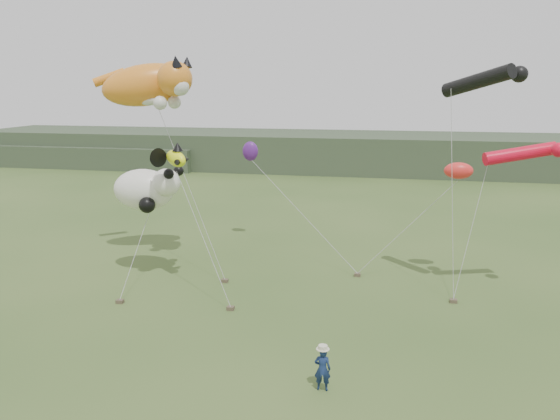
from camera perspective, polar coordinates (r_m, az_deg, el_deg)
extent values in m
plane|color=#385123|center=(20.25, -1.19, -14.48)|extent=(120.00, 120.00, 0.00)
cube|color=#2D3D28|center=(63.11, 7.79, 6.06)|extent=(90.00, 12.00, 4.00)
cube|color=#2D3D28|center=(69.03, -18.23, 5.49)|extent=(25.00, 8.00, 2.50)
imported|color=#15254F|center=(17.68, 4.46, -16.24)|extent=(0.53, 0.36, 1.42)
cube|color=brown|center=(26.79, -5.79, -7.35)|extent=(0.31, 0.25, 0.16)
cube|color=brown|center=(23.62, -5.19, -10.18)|extent=(0.31, 0.25, 0.16)
cube|color=brown|center=(25.45, 17.66, -9.03)|extent=(0.31, 0.25, 0.16)
cube|color=brown|center=(25.22, -16.38, -9.15)|extent=(0.31, 0.25, 0.16)
cube|color=brown|center=(27.72, 8.09, -6.72)|extent=(0.31, 0.25, 0.16)
ellipsoid|color=orange|center=(29.30, -13.73, 12.59)|extent=(5.25, 3.65, 2.75)
sphere|color=orange|center=(27.67, -10.94, 13.31)|extent=(1.71, 1.71, 1.71)
cone|color=black|center=(27.15, -10.83, 15.04)|extent=(0.53, 0.65, 0.64)
cone|color=black|center=(27.96, -9.70, 15.01)|extent=(0.53, 0.61, 0.61)
sphere|color=silver|center=(27.26, -10.38, 12.55)|extent=(0.85, 0.85, 0.85)
ellipsoid|color=silver|center=(28.97, -13.54, 11.09)|extent=(1.67, 0.84, 0.52)
sphere|color=silver|center=(27.38, -12.42, 10.87)|extent=(0.66, 0.66, 0.66)
sphere|color=silver|center=(28.53, -10.98, 11.00)|extent=(0.66, 0.66, 0.66)
cylinder|color=orange|center=(31.08, -17.40, 13.07)|extent=(1.77, 1.30, 1.03)
ellipsoid|color=#E4F315|center=(24.93, -10.81, 5.31)|extent=(1.50, 1.33, 0.92)
cone|color=black|center=(25.65, -12.97, 5.42)|extent=(1.06, 1.10, 0.87)
cone|color=black|center=(24.83, -10.65, 6.52)|extent=(0.48, 0.48, 0.38)
cone|color=black|center=(24.39, -10.59, 4.93)|extent=(0.51, 0.54, 0.38)
cone|color=black|center=(25.28, -9.78, 5.23)|extent=(0.51, 0.54, 0.38)
cylinder|color=black|center=(25.08, 19.92, 12.53)|extent=(2.81, 2.96, 1.40)
sphere|color=black|center=(24.81, 23.73, 12.86)|extent=(0.68, 0.68, 0.68)
cylinder|color=red|center=(26.14, 23.78, 5.41)|extent=(3.22, 1.35, 1.05)
sphere|color=red|center=(25.97, 27.11, 5.61)|extent=(0.62, 0.62, 0.62)
ellipsoid|color=white|center=(27.64, -14.06, 2.09)|extent=(3.03, 2.02, 2.02)
sphere|color=white|center=(26.71, -11.80, 2.82)|extent=(1.35, 1.35, 1.35)
sphere|color=black|center=(26.09, -11.55, 3.73)|extent=(0.49, 0.49, 0.49)
sphere|color=black|center=(26.91, -10.55, 4.04)|extent=(0.49, 0.49, 0.49)
sphere|color=black|center=(26.71, -13.72, 0.52)|extent=(0.79, 0.79, 0.79)
sphere|color=black|center=(28.41, -15.36, 1.38)|extent=(0.79, 0.79, 0.79)
ellipsoid|color=red|center=(27.60, 18.16, 3.93)|extent=(1.37, 0.80, 0.80)
ellipsoid|color=#501A76|center=(32.82, -3.12, 6.15)|extent=(0.95, 0.63, 1.16)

